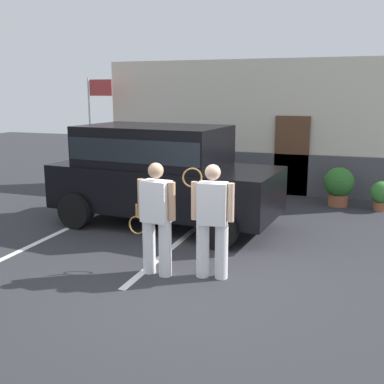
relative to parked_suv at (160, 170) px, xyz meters
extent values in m
plane|color=#2D2D33|center=(1.43, -2.55, -1.15)|extent=(40.00, 40.00, 0.00)
cube|color=silver|center=(-1.67, -1.05, -1.14)|extent=(0.12, 4.40, 0.01)
cube|color=silver|center=(0.78, -1.05, -1.14)|extent=(0.12, 4.40, 0.01)
cube|color=beige|center=(1.43, 3.99, 0.64)|extent=(9.15, 0.30, 3.57)
cube|color=#4C4C51|center=(1.43, 3.79, -0.60)|extent=(7.69, 0.10, 1.10)
cube|color=brown|center=(2.17, 3.77, -0.10)|extent=(0.90, 0.06, 2.10)
cube|color=black|center=(0.11, -0.01, -0.35)|extent=(4.75, 2.30, 0.90)
cube|color=black|center=(-0.14, 0.01, 0.50)|extent=(3.04, 2.01, 0.80)
cube|color=black|center=(-0.14, 0.01, 0.48)|extent=(2.99, 2.03, 0.44)
cylinder|color=black|center=(1.74, 0.80, -0.79)|extent=(0.74, 0.32, 0.72)
cylinder|color=black|center=(1.57, -1.09, -0.79)|extent=(0.74, 0.32, 0.72)
cylinder|color=black|center=(-1.35, 1.07, -0.79)|extent=(0.74, 0.32, 0.72)
cylinder|color=black|center=(-1.52, -0.82, -0.79)|extent=(0.74, 0.32, 0.72)
cylinder|color=white|center=(1.16, -2.55, -0.73)|extent=(0.19, 0.19, 0.83)
cylinder|color=white|center=(0.88, -2.51, -0.73)|extent=(0.19, 0.19, 0.83)
cube|color=white|center=(1.02, -2.53, 0.00)|extent=(0.46, 0.32, 0.62)
sphere|color=tan|center=(1.02, -2.53, 0.46)|extent=(0.23, 0.23, 0.23)
cylinder|color=tan|center=(1.28, -2.57, 0.02)|extent=(0.11, 0.11, 0.57)
cylinder|color=tan|center=(0.76, -2.50, 0.02)|extent=(0.11, 0.11, 0.57)
torus|color=olive|center=(0.64, -2.43, -0.44)|extent=(0.37, 0.08, 0.37)
cylinder|color=olive|center=(0.64, -2.43, -0.20)|extent=(0.03, 0.03, 0.20)
cylinder|color=white|center=(1.98, -2.36, -0.73)|extent=(0.19, 0.19, 0.83)
cylinder|color=white|center=(1.70, -2.39, -0.73)|extent=(0.19, 0.19, 0.83)
cube|color=white|center=(1.84, -2.38, -0.01)|extent=(0.45, 0.31, 0.62)
sphere|color=beige|center=(1.84, -2.38, 0.45)|extent=(0.23, 0.23, 0.23)
cylinder|color=beige|center=(2.10, -2.35, 0.02)|extent=(0.11, 0.11, 0.56)
cylinder|color=beige|center=(1.58, -2.41, 0.02)|extent=(0.11, 0.11, 0.56)
torus|color=olive|center=(1.53, -2.36, 0.35)|extent=(0.28, 0.14, 0.29)
cylinder|color=olive|center=(1.53, -2.36, 0.12)|extent=(0.03, 0.03, 0.20)
cylinder|color=#9E5638|center=(3.43, 2.91, -1.00)|extent=(0.46, 0.46, 0.28)
sphere|color=#2D6B28|center=(3.43, 2.91, -0.56)|extent=(0.72, 0.72, 0.72)
cylinder|color=#9E5638|center=(4.40, 2.78, -1.04)|extent=(0.33, 0.33, 0.20)
sphere|color=#387F33|center=(4.40, 2.78, -0.72)|extent=(0.52, 0.52, 0.52)
cylinder|color=silver|center=(-3.55, 3.17, 0.41)|extent=(0.05, 0.05, 3.10)
cube|color=#B23838|center=(-3.15, 3.17, 1.68)|extent=(0.75, 0.09, 0.45)
camera|label=1|loc=(3.74, -8.69, 1.59)|focal=43.73mm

